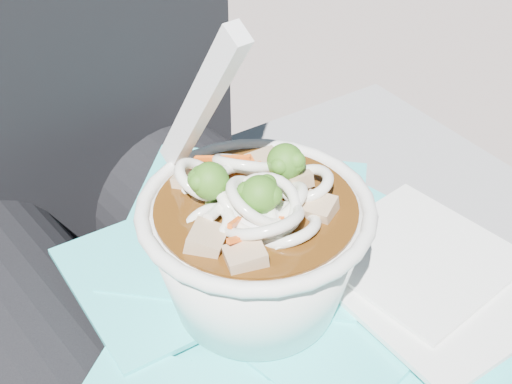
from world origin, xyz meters
TOP-DOWN VIEW (x-y plane):
  - person_body at (-0.00, 0.09)m, footprint 0.34×0.94m
  - plastic_bag at (0.02, -0.02)m, footprint 0.36×0.40m
  - napkins at (0.12, -0.06)m, footprint 0.13×0.15m
  - udon_bowl at (0.02, 0.00)m, footprint 0.15×0.15m

SIDE VIEW (x-z plane):
  - person_body at x=0.00m, z-range 0.04..1.02m
  - plastic_bag at x=0.02m, z-range 0.58..0.60m
  - napkins at x=0.12m, z-range 0.60..0.60m
  - udon_bowl at x=0.02m, z-range 0.55..0.74m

